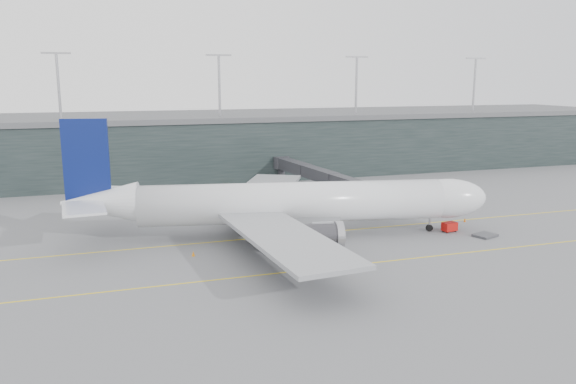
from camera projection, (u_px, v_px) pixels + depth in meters
name	position (u px, v px, depth m)	size (l,w,h in m)	color
ground	(249.00, 232.00, 89.18)	(320.00, 320.00, 0.00)	slate
taxiline_a	(256.00, 238.00, 85.44)	(160.00, 0.25, 0.02)	yellow
taxiline_b	(288.00, 272.00, 70.52)	(160.00, 0.25, 0.02)	yellow
taxiline_lead_main	(250.00, 203.00, 109.34)	(0.25, 60.00, 0.02)	yellow
terminal	(194.00, 144.00, 141.78)	(240.00, 36.00, 29.00)	black
main_aircraft	(289.00, 203.00, 85.72)	(65.02, 60.28, 18.31)	silver
jet_bridge	(318.00, 174.00, 116.36)	(7.94, 42.32, 6.02)	#2D2D32
gse_cart	(449.00, 227.00, 88.88)	(2.47, 1.79, 1.55)	#AE100C
baggage_dolly	(485.00, 235.00, 86.39)	(3.29, 2.63, 0.33)	#3B3C40
uld_a	(204.00, 214.00, 96.76)	(2.36, 2.02, 1.90)	#353439
uld_b	(227.00, 210.00, 99.31)	(2.67, 2.38, 2.04)	#353439
uld_c	(238.00, 210.00, 99.07)	(2.35, 1.97, 1.96)	#353439
cone_nose	(465.00, 220.00, 95.14)	(0.43, 0.43, 0.68)	#D35B0B
cone_wing_stbd	(356.00, 256.00, 75.89)	(0.41, 0.41, 0.66)	#FD3B0E
cone_wing_port	(292.00, 209.00, 102.93)	(0.45, 0.45, 0.72)	#F6520D
cone_tail	(193.00, 254.00, 76.79)	(0.46, 0.46, 0.74)	orange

